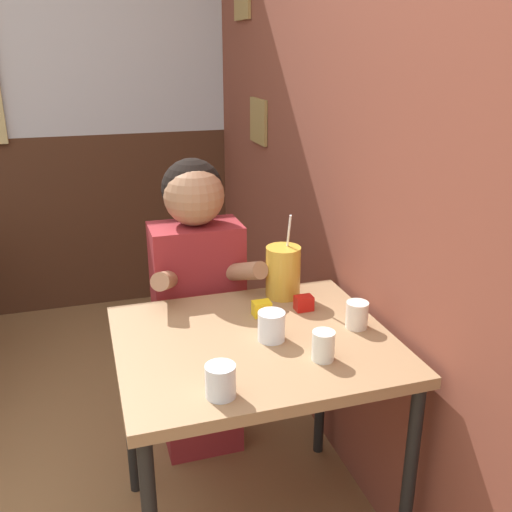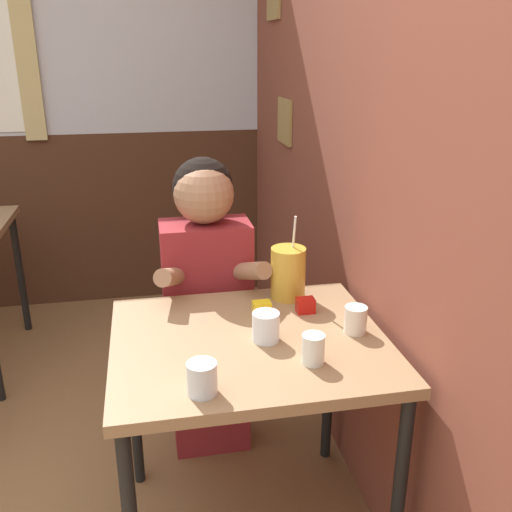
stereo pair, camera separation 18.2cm
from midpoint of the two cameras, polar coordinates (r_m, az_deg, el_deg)
The scene contains 11 objects.
brick_wall_right at distance 2.56m, azimuth 2.18°, elevation 14.64°, with size 0.08×4.44×2.70m.
back_wall at distance 3.68m, azimuth -25.25°, elevation 14.58°, with size 5.52×0.09×2.70m.
main_table at distance 1.81m, azimuth -3.08°, elevation -10.64°, with size 0.84×0.72×0.76m.
person_seated at distance 2.24m, azimuth -8.15°, elevation -4.65°, with size 0.42×0.42×1.22m.
cocktail_pitcher at distance 2.01m, azimuth 0.15°, elevation -1.63°, with size 0.12×0.12×0.30m.
glass_near_pitcher at distance 1.74m, azimuth -1.46°, elevation -7.09°, with size 0.08×0.08×0.09m.
glass_center at distance 1.64m, azimuth 3.57°, elevation -9.02°, with size 0.07×0.07×0.09m.
glass_far_side at distance 1.82m, azimuth 7.26°, elevation -5.92°, with size 0.07×0.07×0.09m.
glass_by_brick at distance 1.49m, azimuth -7.14°, elevation -12.38°, with size 0.08×0.08×0.09m.
condiment_ketchup at distance 1.93m, azimuth 2.12°, elevation -4.79°, with size 0.06×0.04×0.05m.
condiment_mustard at distance 1.89m, azimuth -2.18°, elevation -5.34°, with size 0.06×0.04×0.05m.
Camera 1 is at (0.36, -1.16, 1.60)m, focal length 40.00 mm.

